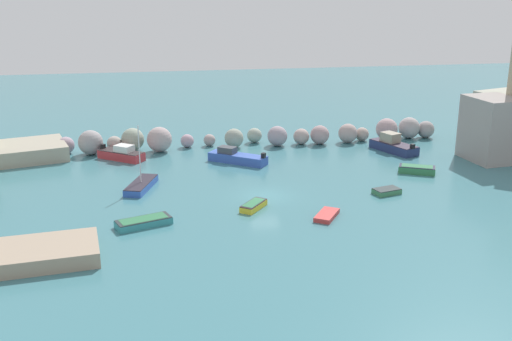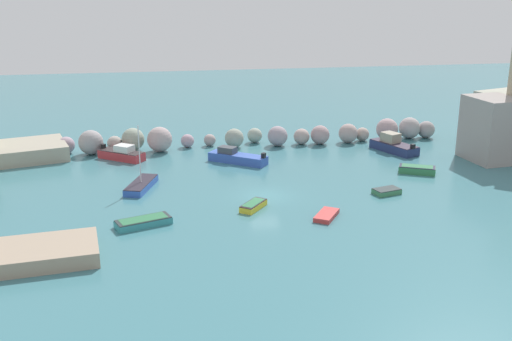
{
  "view_description": "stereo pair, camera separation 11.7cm",
  "coord_description": "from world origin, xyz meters",
  "px_view_note": "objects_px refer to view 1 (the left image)",
  "views": [
    {
      "loc": [
        -9.44,
        -49.03,
        17.63
      ],
      "look_at": [
        0.0,
        4.27,
        1.0
      ],
      "focal_mm": 42.99,
      "sensor_mm": 36.0,
      "label": 1
    },
    {
      "loc": [
        -9.33,
        -49.05,
        17.63
      ],
      "look_at": [
        0.0,
        4.27,
        1.0
      ],
      "focal_mm": 42.99,
      "sensor_mm": 36.0,
      "label": 2
    }
  ],
  "objects_px": {
    "moored_boat_2": "(144,222)",
    "moored_boat_5": "(254,205)",
    "moored_boat_8": "(44,247)",
    "moored_boat_9": "(417,169)",
    "moored_boat_6": "(387,191)",
    "stone_dock": "(30,255)",
    "moored_boat_1": "(122,154)",
    "moored_boat_0": "(237,157)",
    "moored_boat_3": "(327,215)",
    "moored_boat_4": "(393,145)",
    "moored_boat_7": "(141,185)"
  },
  "relations": [
    {
      "from": "moored_boat_5",
      "to": "moored_boat_6",
      "type": "relative_size",
      "value": 1.13
    },
    {
      "from": "moored_boat_0",
      "to": "moored_boat_2",
      "type": "bearing_deg",
      "value": 95.96
    },
    {
      "from": "moored_boat_3",
      "to": "moored_boat_6",
      "type": "xyz_separation_m",
      "value": [
        6.75,
        4.53,
        0.06
      ]
    },
    {
      "from": "stone_dock",
      "to": "moored_boat_6",
      "type": "distance_m",
      "value": 29.64
    },
    {
      "from": "moored_boat_2",
      "to": "moored_boat_6",
      "type": "height_order",
      "value": "moored_boat_2"
    },
    {
      "from": "moored_boat_1",
      "to": "moored_boat_8",
      "type": "xyz_separation_m",
      "value": [
        -4.53,
        -22.26,
        -0.31
      ]
    },
    {
      "from": "moored_boat_8",
      "to": "moored_boat_9",
      "type": "bearing_deg",
      "value": -73.03
    },
    {
      "from": "moored_boat_3",
      "to": "moored_boat_8",
      "type": "relative_size",
      "value": 0.83
    },
    {
      "from": "moored_boat_0",
      "to": "moored_boat_7",
      "type": "bearing_deg",
      "value": 72.08
    },
    {
      "from": "moored_boat_1",
      "to": "moored_boat_3",
      "type": "relative_size",
      "value": 1.61
    },
    {
      "from": "moored_boat_3",
      "to": "moored_boat_4",
      "type": "relative_size",
      "value": 0.52
    },
    {
      "from": "moored_boat_2",
      "to": "moored_boat_9",
      "type": "xyz_separation_m",
      "value": [
        26.05,
        9.03,
        0.07
      ]
    },
    {
      "from": "moored_boat_8",
      "to": "stone_dock",
      "type": "bearing_deg",
      "value": 155.39
    },
    {
      "from": "moored_boat_0",
      "to": "moored_boat_8",
      "type": "distance_m",
      "value": 25.01
    },
    {
      "from": "moored_boat_9",
      "to": "moored_boat_2",
      "type": "bearing_deg",
      "value": -134.52
    },
    {
      "from": "moored_boat_5",
      "to": "moored_boat_8",
      "type": "xyz_separation_m",
      "value": [
        -15.56,
        -5.56,
        0.01
      ]
    },
    {
      "from": "moored_boat_3",
      "to": "moored_boat_5",
      "type": "height_order",
      "value": "moored_boat_5"
    },
    {
      "from": "moored_boat_5",
      "to": "moored_boat_7",
      "type": "relative_size",
      "value": 0.5
    },
    {
      "from": "moored_boat_0",
      "to": "moored_boat_3",
      "type": "xyz_separation_m",
      "value": [
        4.74,
        -16.42,
        -0.36
      ]
    },
    {
      "from": "moored_boat_0",
      "to": "moored_boat_6",
      "type": "relative_size",
      "value": 2.3
    },
    {
      "from": "moored_boat_1",
      "to": "moored_boat_4",
      "type": "relative_size",
      "value": 0.84
    },
    {
      "from": "moored_boat_1",
      "to": "moored_boat_6",
      "type": "distance_m",
      "value": 27.59
    },
    {
      "from": "moored_boat_8",
      "to": "moored_boat_9",
      "type": "distance_m",
      "value": 35.08
    },
    {
      "from": "moored_boat_0",
      "to": "moored_boat_2",
      "type": "relative_size",
      "value": 1.33
    },
    {
      "from": "moored_boat_1",
      "to": "moored_boat_6",
      "type": "bearing_deg",
      "value": 4.61
    },
    {
      "from": "moored_boat_0",
      "to": "moored_boat_8",
      "type": "xyz_separation_m",
      "value": [
        -16.15,
        -19.1,
        -0.24
      ]
    },
    {
      "from": "stone_dock",
      "to": "moored_boat_1",
      "type": "bearing_deg",
      "value": 77.81
    },
    {
      "from": "moored_boat_1",
      "to": "moored_boat_4",
      "type": "bearing_deg",
      "value": 34.06
    },
    {
      "from": "stone_dock",
      "to": "moored_boat_2",
      "type": "distance_m",
      "value": 8.97
    },
    {
      "from": "moored_boat_5",
      "to": "moored_boat_9",
      "type": "bearing_deg",
      "value": -30.38
    },
    {
      "from": "moored_boat_1",
      "to": "moored_boat_7",
      "type": "xyz_separation_m",
      "value": [
        2.01,
        -9.93,
        -0.26
      ]
    },
    {
      "from": "moored_boat_3",
      "to": "moored_boat_7",
      "type": "bearing_deg",
      "value": 89.52
    },
    {
      "from": "moored_boat_8",
      "to": "moored_boat_9",
      "type": "xyz_separation_m",
      "value": [
        32.8,
        12.46,
        0.07
      ]
    },
    {
      "from": "moored_boat_9",
      "to": "moored_boat_8",
      "type": "bearing_deg",
      "value": -132.84
    },
    {
      "from": "moored_boat_2",
      "to": "moored_boat_5",
      "type": "xyz_separation_m",
      "value": [
        8.82,
        2.13,
        -0.02
      ]
    },
    {
      "from": "stone_dock",
      "to": "moored_boat_4",
      "type": "relative_size",
      "value": 1.48
    },
    {
      "from": "stone_dock",
      "to": "moored_boat_5",
      "type": "height_order",
      "value": "stone_dock"
    },
    {
      "from": "stone_dock",
      "to": "moored_boat_6",
      "type": "xyz_separation_m",
      "value": [
        28.28,
        8.88,
        -0.29
      ]
    },
    {
      "from": "moored_boat_2",
      "to": "moored_boat_9",
      "type": "relative_size",
      "value": 1.2
    },
    {
      "from": "stone_dock",
      "to": "moored_boat_2",
      "type": "height_order",
      "value": "stone_dock"
    },
    {
      "from": "stone_dock",
      "to": "moored_boat_1",
      "type": "height_order",
      "value": "moored_boat_1"
    },
    {
      "from": "moored_boat_6",
      "to": "moored_boat_9",
      "type": "bearing_deg",
      "value": -149.91
    },
    {
      "from": "moored_boat_0",
      "to": "moored_boat_4",
      "type": "relative_size",
      "value": 0.99
    },
    {
      "from": "moored_boat_9",
      "to": "moored_boat_5",
      "type": "bearing_deg",
      "value": -131.82
    },
    {
      "from": "moored_boat_5",
      "to": "moored_boat_6",
      "type": "height_order",
      "value": "moored_boat_5"
    },
    {
      "from": "moored_boat_4",
      "to": "moored_boat_7",
      "type": "relative_size",
      "value": 1.03
    },
    {
      "from": "moored_boat_4",
      "to": "moored_boat_9",
      "type": "distance_m",
      "value": 8.0
    },
    {
      "from": "stone_dock",
      "to": "moored_boat_9",
      "type": "distance_m",
      "value": 36.3
    },
    {
      "from": "moored_boat_2",
      "to": "moored_boat_8",
      "type": "bearing_deg",
      "value": 7.44
    },
    {
      "from": "stone_dock",
      "to": "moored_boat_0",
      "type": "distance_m",
      "value": 26.71
    }
  ]
}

